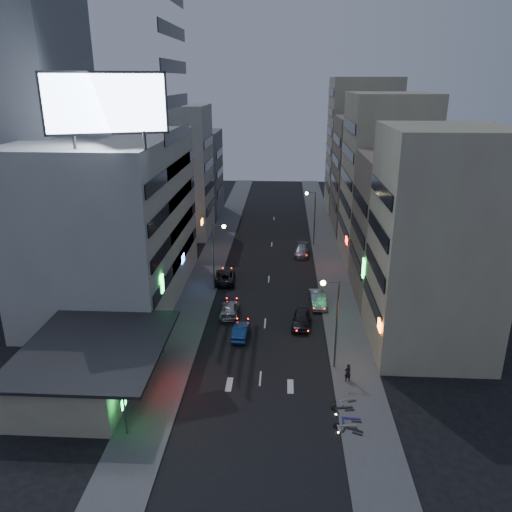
# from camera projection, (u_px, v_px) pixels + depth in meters

# --- Properties ---
(ground) EXTENTS (180.00, 180.00, 0.00)m
(ground) POSITION_uv_depth(u_px,v_px,m) (258.00, 408.00, 37.81)
(ground) COLOR black
(ground) RESTS_ON ground
(sidewalk_left) EXTENTS (4.00, 120.00, 0.12)m
(sidewalk_left) POSITION_uv_depth(u_px,v_px,m) (210.00, 266.00, 66.45)
(sidewalk_left) COLOR #4C4C4F
(sidewalk_left) RESTS_ON ground
(sidewalk_right) EXTENTS (4.00, 120.00, 0.12)m
(sidewalk_right) POSITION_uv_depth(u_px,v_px,m) (330.00, 269.00, 65.60)
(sidewalk_right) COLOR #4C4C4F
(sidewalk_right) RESTS_ON ground
(food_court) EXTENTS (11.00, 13.00, 3.88)m
(food_court) POSITION_uv_depth(u_px,v_px,m) (85.00, 366.00, 39.77)
(food_court) COLOR #B8B090
(food_court) RESTS_ON ground
(white_building) EXTENTS (14.00, 24.00, 18.00)m
(white_building) POSITION_uv_depth(u_px,v_px,m) (113.00, 220.00, 54.53)
(white_building) COLOR #B9B9B4
(white_building) RESTS_ON ground
(grey_tower) EXTENTS (10.00, 14.00, 34.00)m
(grey_tower) POSITION_uv_depth(u_px,v_px,m) (35.00, 142.00, 55.17)
(grey_tower) COLOR slate
(grey_tower) RESTS_ON ground
(shophouse_near) EXTENTS (10.00, 11.00, 20.00)m
(shophouse_near) POSITION_uv_depth(u_px,v_px,m) (435.00, 244.00, 43.56)
(shophouse_near) COLOR #B8B090
(shophouse_near) RESTS_ON ground
(shophouse_mid) EXTENTS (11.00, 12.00, 16.00)m
(shophouse_mid) POSITION_uv_depth(u_px,v_px,m) (408.00, 229.00, 55.02)
(shophouse_mid) COLOR gray
(shophouse_mid) RESTS_ON ground
(shophouse_far) EXTENTS (10.00, 14.00, 22.00)m
(shophouse_far) POSITION_uv_depth(u_px,v_px,m) (384.00, 180.00, 66.28)
(shophouse_far) COLOR #B8B090
(shophouse_far) RESTS_ON ground
(far_left_a) EXTENTS (11.00, 10.00, 20.00)m
(far_left_a) POSITION_uv_depth(u_px,v_px,m) (174.00, 172.00, 77.65)
(far_left_a) COLOR #B9B9B4
(far_left_a) RESTS_ON ground
(far_left_b) EXTENTS (12.00, 10.00, 15.00)m
(far_left_b) POSITION_uv_depth(u_px,v_px,m) (187.00, 173.00, 90.74)
(far_left_b) COLOR slate
(far_left_b) RESTS_ON ground
(far_right_a) EXTENTS (11.00, 12.00, 18.00)m
(far_right_a) POSITION_uv_depth(u_px,v_px,m) (369.00, 174.00, 81.04)
(far_right_a) COLOR gray
(far_right_a) RESTS_ON ground
(far_right_b) EXTENTS (12.00, 12.00, 24.00)m
(far_right_b) POSITION_uv_depth(u_px,v_px,m) (361.00, 145.00, 93.19)
(far_right_b) COLOR #B8B090
(far_right_b) RESTS_ON ground
(billboard) EXTENTS (9.52, 3.75, 6.20)m
(billboard) POSITION_uv_depth(u_px,v_px,m) (106.00, 104.00, 40.66)
(billboard) COLOR #595B60
(billboard) RESTS_ON white_building
(street_lamp_right_near) EXTENTS (1.60, 0.44, 8.02)m
(street_lamp_right_near) POSITION_uv_depth(u_px,v_px,m) (333.00, 312.00, 41.35)
(street_lamp_right_near) COLOR #595B60
(street_lamp_right_near) RESTS_ON sidewalk_right
(street_lamp_left) EXTENTS (1.60, 0.44, 8.02)m
(street_lamp_left) POSITION_uv_depth(u_px,v_px,m) (217.00, 248.00, 57.04)
(street_lamp_left) COLOR #595B60
(street_lamp_left) RESTS_ON sidewalk_left
(street_lamp_right_far) EXTENTS (1.60, 0.44, 8.02)m
(street_lamp_right_far) POSITION_uv_depth(u_px,v_px,m) (312.00, 210.00, 73.35)
(street_lamp_right_far) COLOR #595B60
(street_lamp_right_far) RESTS_ON sidewalk_right
(parked_car_right_near) EXTENTS (2.26, 4.56, 1.50)m
(parked_car_right_near) POSITION_uv_depth(u_px,v_px,m) (301.00, 319.00, 50.19)
(parked_car_right_near) COLOR #26252A
(parked_car_right_near) RESTS_ON ground
(parked_car_right_mid) EXTENTS (1.84, 4.56, 1.47)m
(parked_car_right_mid) POSITION_uv_depth(u_px,v_px,m) (318.00, 299.00, 54.83)
(parked_car_right_mid) COLOR #A6A9AE
(parked_car_right_mid) RESTS_ON ground
(parked_car_left) EXTENTS (2.73, 5.32, 1.44)m
(parked_car_left) POSITION_uv_depth(u_px,v_px,m) (225.00, 276.00, 61.26)
(parked_car_left) COLOR black
(parked_car_left) RESTS_ON ground
(parked_car_right_far) EXTENTS (2.23, 4.79, 1.36)m
(parked_car_right_far) POSITION_uv_depth(u_px,v_px,m) (302.00, 251.00, 70.61)
(parked_car_right_far) COLOR gray
(parked_car_right_far) RESTS_ON ground
(road_car_blue) EXTENTS (1.60, 4.01, 1.30)m
(road_car_blue) POSITION_uv_depth(u_px,v_px,m) (241.00, 331.00, 48.06)
(road_car_blue) COLOR navy
(road_car_blue) RESTS_ON ground
(road_car_silver) EXTENTS (1.95, 4.59, 1.32)m
(road_car_silver) POSITION_uv_depth(u_px,v_px,m) (230.00, 309.00, 52.70)
(road_car_silver) COLOR #AEAFB7
(road_car_silver) RESTS_ON ground
(person) EXTENTS (0.68, 0.57, 1.59)m
(person) POSITION_uv_depth(u_px,v_px,m) (348.00, 373.00, 40.77)
(person) COLOR black
(person) RESTS_ON sidewalk_right
(scooter_black_a) EXTENTS (1.43, 2.12, 1.23)m
(scooter_black_a) POSITION_uv_depth(u_px,v_px,m) (364.00, 424.00, 34.91)
(scooter_black_a) COLOR black
(scooter_black_a) RESTS_ON sidewalk_right
(scooter_silver_a) EXTENTS (0.89, 2.06, 1.22)m
(scooter_silver_a) POSITION_uv_depth(u_px,v_px,m) (356.00, 417.00, 35.66)
(scooter_silver_a) COLOR #94959B
(scooter_silver_a) RESTS_ON sidewalk_right
(scooter_blue) EXTENTS (0.80, 2.07, 1.25)m
(scooter_blue) POSITION_uv_depth(u_px,v_px,m) (361.00, 411.00, 36.30)
(scooter_blue) COLOR navy
(scooter_blue) RESTS_ON sidewalk_right
(scooter_black_b) EXTENTS (1.00, 2.14, 1.26)m
(scooter_black_b) POSITION_uv_depth(u_px,v_px,m) (353.00, 399.00, 37.63)
(scooter_black_b) COLOR black
(scooter_black_b) RESTS_ON sidewalk_right
(scooter_silver_b) EXTENTS (1.20, 1.98, 1.15)m
(scooter_silver_b) POSITION_uv_depth(u_px,v_px,m) (354.00, 391.00, 38.68)
(scooter_silver_b) COLOR #96989C
(scooter_silver_b) RESTS_ON sidewalk_right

